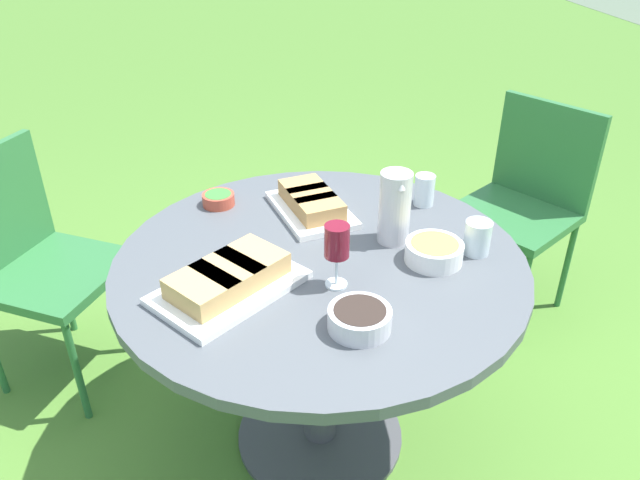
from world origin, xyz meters
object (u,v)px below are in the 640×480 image
(chair_near_right, at_px, (33,252))
(handbag, at_px, (370,226))
(water_pitcher, at_px, (395,207))
(chair_near_left, at_px, (526,194))
(wine_glass, at_px, (337,244))
(dining_table, at_px, (320,294))

(chair_near_right, height_order, handbag, chair_near_right)
(water_pitcher, bearing_deg, chair_near_right, -114.02)
(chair_near_right, relative_size, handbag, 2.42)
(water_pitcher, bearing_deg, chair_near_left, 126.15)
(chair_near_left, distance_m, handbag, 0.84)
(wine_glass, relative_size, handbag, 0.50)
(chair_near_right, bearing_deg, handbag, 112.62)
(handbag, bearing_deg, chair_near_right, -67.38)
(water_pitcher, height_order, handbag, water_pitcher)
(chair_near_right, bearing_deg, dining_table, 58.41)
(chair_near_left, distance_m, wine_glass, 1.29)
(dining_table, distance_m, chair_near_right, 1.08)
(chair_near_left, relative_size, water_pitcher, 4.02)
(dining_table, xyz_separation_m, chair_near_right, (-0.56, -0.92, -0.08))
(dining_table, height_order, water_pitcher, water_pitcher)
(dining_table, xyz_separation_m, water_pitcher, (-0.05, 0.23, 0.24))
(dining_table, relative_size, water_pitcher, 5.37)
(chair_near_right, relative_size, wine_glass, 4.85)
(wine_glass, height_order, handbag, wine_glass)
(wine_glass, bearing_deg, chair_near_right, -127.10)
(wine_glass, bearing_deg, water_pitcher, 131.17)
(chair_near_right, bearing_deg, wine_glass, 52.90)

